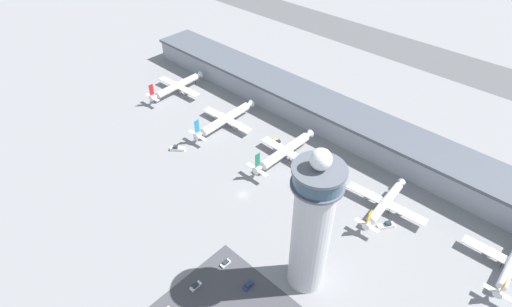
# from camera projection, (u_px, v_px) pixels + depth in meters

# --- Properties ---
(ground_plane) EXTENTS (1000.00, 1000.00, 0.00)m
(ground_plane) POSITION_uv_depth(u_px,v_px,m) (243.00, 195.00, 178.92)
(ground_plane) COLOR gray
(terminal_building) EXTENTS (276.65, 25.00, 14.33)m
(terminal_building) POSITION_uv_depth(u_px,v_px,m) (335.00, 118.00, 213.84)
(terminal_building) COLOR #9399A3
(terminal_building) RESTS_ON ground
(runway_strip) EXTENTS (414.97, 44.00, 0.01)m
(runway_strip) POSITION_uv_depth(u_px,v_px,m) (429.00, 58.00, 286.16)
(runway_strip) COLOR #515154
(runway_strip) RESTS_ON ground
(control_tower) EXTENTS (16.18, 16.18, 60.03)m
(control_tower) POSITION_uv_depth(u_px,v_px,m) (312.00, 226.00, 127.65)
(control_tower) COLOR #BCBCC1
(control_tower) RESTS_ON ground
(airplane_gate_alpha) EXTENTS (33.71, 39.77, 13.44)m
(airplane_gate_alpha) POSITION_uv_depth(u_px,v_px,m) (177.00, 86.00, 245.45)
(airplane_gate_alpha) COLOR white
(airplane_gate_alpha) RESTS_ON ground
(airplane_gate_bravo) EXTENTS (33.34, 43.45, 13.79)m
(airplane_gate_bravo) POSITION_uv_depth(u_px,v_px,m) (226.00, 119.00, 218.25)
(airplane_gate_bravo) COLOR white
(airplane_gate_bravo) RESTS_ON ground
(airplane_gate_charlie) EXTENTS (30.16, 41.39, 14.17)m
(airplane_gate_charlie) POSITION_uv_depth(u_px,v_px,m) (285.00, 151.00, 195.92)
(airplane_gate_charlie) COLOR white
(airplane_gate_charlie) RESTS_ON ground
(airplane_gate_delta) EXTENTS (35.80, 34.60, 12.15)m
(airplane_gate_delta) POSITION_uv_depth(u_px,v_px,m) (385.00, 203.00, 169.17)
(airplane_gate_delta) COLOR white
(airplane_gate_delta) RESTS_ON ground
(airplane_gate_echo) EXTENTS (35.26, 33.99, 11.51)m
(airplane_gate_echo) POSITION_uv_depth(u_px,v_px,m) (512.00, 264.00, 145.85)
(airplane_gate_echo) COLOR silver
(airplane_gate_echo) RESTS_ON ground
(service_truck_catering) EXTENTS (6.61, 4.86, 2.86)m
(service_truck_catering) POSITION_uv_depth(u_px,v_px,m) (278.00, 143.00, 207.00)
(service_truck_catering) COLOR black
(service_truck_catering) RESTS_ON ground
(service_truck_fuel) EXTENTS (7.04, 6.45, 2.70)m
(service_truck_fuel) POSITION_uv_depth(u_px,v_px,m) (177.00, 149.00, 203.33)
(service_truck_fuel) COLOR black
(service_truck_fuel) RESTS_ON ground
(service_truck_baggage) EXTENTS (6.01, 7.38, 2.87)m
(service_truck_baggage) POSITION_uv_depth(u_px,v_px,m) (386.00, 226.00, 163.77)
(service_truck_baggage) COLOR black
(service_truck_baggage) RESTS_ON ground
(car_grey_coupe) EXTENTS (1.84, 4.29, 1.44)m
(car_grey_coupe) POSITION_uv_depth(u_px,v_px,m) (248.00, 285.00, 142.91)
(car_grey_coupe) COLOR black
(car_grey_coupe) RESTS_ON ground
(car_red_hatchback) EXTENTS (1.82, 4.13, 1.47)m
(car_red_hatchback) POSITION_uv_depth(u_px,v_px,m) (226.00, 263.00, 150.13)
(car_red_hatchback) COLOR black
(car_red_hatchback) RESTS_ON ground
(car_silver_sedan) EXTENTS (1.94, 4.48, 1.52)m
(car_silver_sedan) POSITION_uv_depth(u_px,v_px,m) (196.00, 286.00, 142.61)
(car_silver_sedan) COLOR black
(car_silver_sedan) RESTS_ON ground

